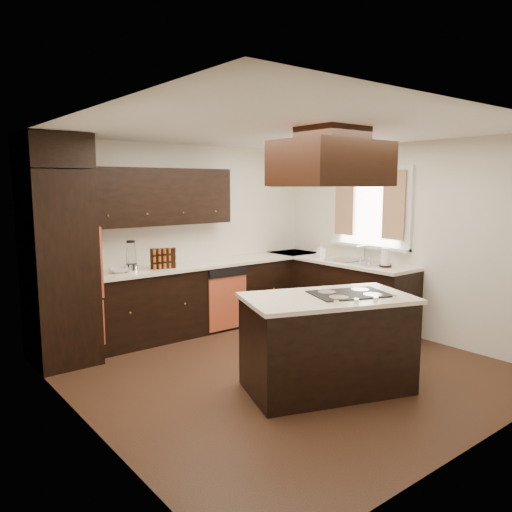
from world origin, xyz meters
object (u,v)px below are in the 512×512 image
object	(u,v)px
range_hood	(332,164)
oven_column	(59,268)
island	(327,345)
spice_rack	(163,258)

from	to	relation	value
range_hood	oven_column	bearing A→B (deg)	129.74
island	oven_column	bearing A→B (deg)	146.57
island	spice_rack	bearing A→B (deg)	121.50
oven_column	island	size ratio (longest dim) A/B	1.40
spice_rack	island	bearing A→B (deg)	-57.43
island	range_hood	bearing A→B (deg)	59.92
range_hood	spice_rack	bearing A→B (deg)	105.00
range_hood	spice_rack	xyz separation A→B (m)	(-0.61, 2.27, -1.11)
oven_column	island	distance (m)	3.00
island	range_hood	size ratio (longest dim) A/B	1.45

